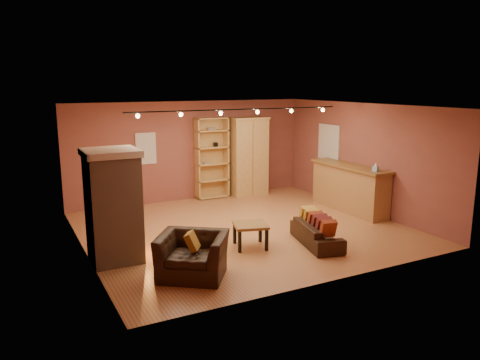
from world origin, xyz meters
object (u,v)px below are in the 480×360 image
loveseat (317,229)px  bookcase (211,157)px  fireplace (114,206)px  bar_counter (349,188)px  armchair (192,248)px  armoire (248,156)px  coffee_table (250,227)px

loveseat → bookcase: bearing=17.0°
fireplace → bar_counter: bearing=6.7°
fireplace → armchair: fireplace is taller
loveseat → armchair: size_ratio=1.19×
armoire → armchair: armoire is taller
fireplace → bar_counter: size_ratio=0.83×
armoire → coffee_table: (-2.16, -4.10, -0.74)m
armoire → bar_counter: size_ratio=0.91×
loveseat → coffee_table: (-1.30, 0.48, 0.09)m
bookcase → loveseat: 4.84m
armoire → coffee_table: bearing=-117.8°
armchair → fireplace: bearing=162.0°
bookcase → armoire: (1.14, -0.17, -0.02)m
fireplace → bar_counter: 6.30m
fireplace → armoire: 5.94m
bookcase → armchair: bookcase is taller
armchair → coffee_table: (1.59, 0.82, -0.08)m
loveseat → armchair: 2.91m
fireplace → bookcase: bookcase is taller
bookcase → coffee_table: size_ratio=2.86×
bookcase → bar_counter: bearing=-48.8°
coffee_table → loveseat: bearing=-20.4°
fireplace → armchair: bearing=-53.4°
bar_counter → armchair: bar_counter is taller
bar_counter → coffee_table: size_ratio=3.12×
loveseat → coffee_table: loveseat is taller
coffee_table → fireplace: bearing=168.1°
armoire → loveseat: 4.74m
fireplace → armoire: armoire is taller
bar_counter → coffee_table: 3.87m
bookcase → armoire: bookcase is taller
bar_counter → loveseat: bar_counter is taller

